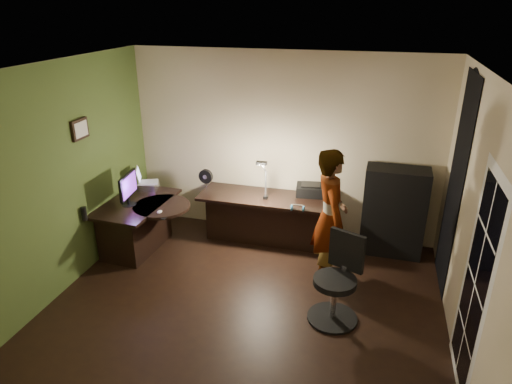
% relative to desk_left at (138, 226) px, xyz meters
% --- Properties ---
extents(floor, '(4.50, 4.00, 0.01)m').
position_rel_desk_left_xyz_m(floor, '(1.83, -0.89, -0.37)').
color(floor, black).
rests_on(floor, ground).
extents(ceiling, '(4.50, 4.00, 0.01)m').
position_rel_desk_left_xyz_m(ceiling, '(1.83, -0.89, 2.34)').
color(ceiling, silver).
rests_on(ceiling, floor).
extents(wall_back, '(4.50, 0.01, 2.70)m').
position_rel_desk_left_xyz_m(wall_back, '(1.83, 1.11, 0.99)').
color(wall_back, beige).
rests_on(wall_back, floor).
extents(wall_front, '(4.50, 0.01, 2.70)m').
position_rel_desk_left_xyz_m(wall_front, '(1.83, -2.90, 0.99)').
color(wall_front, beige).
rests_on(wall_front, floor).
extents(wall_left, '(0.01, 4.00, 2.70)m').
position_rel_desk_left_xyz_m(wall_left, '(-0.42, -0.89, 0.99)').
color(wall_left, beige).
rests_on(wall_left, floor).
extents(wall_right, '(0.01, 4.00, 2.70)m').
position_rel_desk_left_xyz_m(wall_right, '(4.08, -0.89, 0.99)').
color(wall_right, beige).
rests_on(wall_right, floor).
extents(green_wall_overlay, '(0.00, 4.00, 2.70)m').
position_rel_desk_left_xyz_m(green_wall_overlay, '(-0.41, -0.89, 0.99)').
color(green_wall_overlay, '#476029').
rests_on(green_wall_overlay, floor).
extents(arched_doorway, '(0.01, 0.90, 2.60)m').
position_rel_desk_left_xyz_m(arched_doorway, '(4.07, 0.26, 0.94)').
color(arched_doorway, black).
rests_on(arched_doorway, floor).
extents(french_door, '(0.02, 0.92, 2.10)m').
position_rel_desk_left_xyz_m(french_door, '(4.07, -1.44, 0.69)').
color(french_door, white).
rests_on(french_door, floor).
extents(framed_picture, '(0.04, 0.30, 0.25)m').
position_rel_desk_left_xyz_m(framed_picture, '(-0.39, -0.44, 1.49)').
color(framed_picture, black).
rests_on(framed_picture, wall_left).
extents(desk_left, '(0.84, 1.30, 0.73)m').
position_rel_desk_left_xyz_m(desk_left, '(0.00, 0.00, 0.00)').
color(desk_left, black).
rests_on(desk_left, floor).
extents(desk_right, '(1.91, 0.68, 0.72)m').
position_rel_desk_left_xyz_m(desk_right, '(1.68, 0.68, -0.00)').
color(desk_right, black).
rests_on(desk_right, floor).
extents(cabinet, '(0.84, 0.43, 1.25)m').
position_rel_desk_left_xyz_m(cabinet, '(3.46, 0.84, 0.26)').
color(cabinet, black).
rests_on(cabinet, floor).
extents(laptop_stand, '(0.29, 0.25, 0.11)m').
position_rel_desk_left_xyz_m(laptop_stand, '(-0.05, 0.48, 0.41)').
color(laptop_stand, silver).
rests_on(laptop_stand, desk_left).
extents(laptop, '(0.40, 0.39, 0.21)m').
position_rel_desk_left_xyz_m(laptop, '(-0.05, 0.48, 0.57)').
color(laptop, silver).
rests_on(laptop, laptop_stand).
extents(monitor, '(0.16, 0.51, 0.33)m').
position_rel_desk_left_xyz_m(monitor, '(-0.05, -0.09, 0.52)').
color(monitor, black).
rests_on(monitor, desk_left).
extents(mouse, '(0.07, 0.10, 0.03)m').
position_rel_desk_left_xyz_m(mouse, '(0.46, -0.21, 0.37)').
color(mouse, silver).
rests_on(mouse, desk_left).
extents(phone, '(0.06, 0.12, 0.01)m').
position_rel_desk_left_xyz_m(phone, '(0.59, -0.33, 0.36)').
color(phone, black).
rests_on(phone, desk_left).
extents(pen, '(0.04, 0.12, 0.01)m').
position_rel_desk_left_xyz_m(pen, '(-0.03, -0.33, 0.36)').
color(pen, black).
rests_on(pen, desk_left).
extents(speaker, '(0.09, 0.09, 0.18)m').
position_rel_desk_left_xyz_m(speaker, '(-0.36, -0.65, 0.44)').
color(speaker, black).
rests_on(speaker, desk_left).
extents(notepad, '(0.21, 0.26, 0.01)m').
position_rel_desk_left_xyz_m(notepad, '(-0.08, -0.48, 0.36)').
color(notepad, silver).
rests_on(notepad, desk_left).
extents(desk_fan, '(0.22, 0.14, 0.33)m').
position_rel_desk_left_xyz_m(desk_fan, '(0.77, 0.72, 0.50)').
color(desk_fan, black).
rests_on(desk_fan, desk_right).
extents(headphones, '(0.20, 0.09, 0.10)m').
position_rel_desk_left_xyz_m(headphones, '(2.20, 0.36, 0.38)').
color(headphones, '#275E83').
rests_on(headphones, desk_right).
extents(printer, '(0.44, 0.36, 0.18)m').
position_rel_desk_left_xyz_m(printer, '(2.29, 0.91, 0.43)').
color(printer, black).
rests_on(printer, desk_right).
extents(desk_lamp, '(0.17, 0.32, 0.69)m').
position_rel_desk_left_xyz_m(desk_lamp, '(1.70, 0.60, 0.68)').
color(desk_lamp, black).
rests_on(desk_lamp, desk_right).
extents(office_chair, '(0.74, 0.74, 1.00)m').
position_rel_desk_left_xyz_m(office_chair, '(2.84, -0.88, 0.14)').
color(office_chair, black).
rests_on(office_chair, floor).
extents(person, '(0.61, 0.73, 1.74)m').
position_rel_desk_left_xyz_m(person, '(2.68, -0.09, 0.51)').
color(person, '#D8A88C').
rests_on(person, floor).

